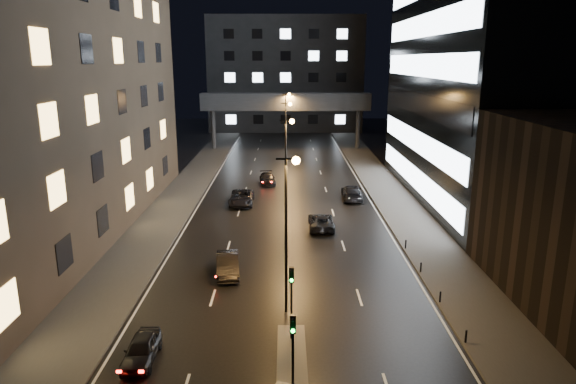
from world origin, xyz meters
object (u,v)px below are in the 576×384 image
car_away_d (268,179)px  car_away_a (142,349)px  car_away_c (242,198)px  car_toward_b (352,192)px  car_away_b (228,265)px  car_toward_a (321,221)px

car_away_d → car_away_a: bearing=-104.5°
car_away_c → car_away_d: 10.19m
car_away_d → car_toward_b: car_toward_b is taller
car_away_c → car_away_b: bearing=-88.8°
car_toward_b → car_away_d: bearing=-34.4°
car_away_a → car_toward_b: (15.44, 32.96, 0.14)m
car_away_b → car_toward_b: bearing=53.8°
car_away_d → car_toward_a: 19.21m
car_away_c → car_toward_a: bearing=-45.9°
car_away_a → car_toward_a: size_ratio=0.78×
car_away_b → car_away_d: bearing=79.2°
car_away_b → car_toward_a: bearing=47.5°
car_away_a → car_toward_a: bearing=62.9°
car_away_a → car_toward_b: 36.39m
car_away_d → car_toward_b: size_ratio=0.83×
car_away_a → car_away_b: size_ratio=0.84×
car_away_a → car_away_d: bearing=81.9°
car_away_a → car_away_c: size_ratio=0.71×
car_away_a → car_toward_b: bearing=64.4°
car_away_b → car_toward_a: car_away_b is taller
car_away_a → car_away_c: (2.83, 30.78, 0.10)m
car_toward_a → car_toward_b: car_toward_b is taller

